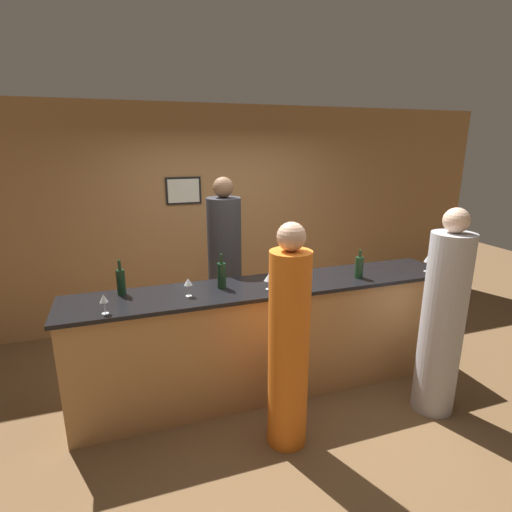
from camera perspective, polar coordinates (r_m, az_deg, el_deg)
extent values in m
plane|color=brown|center=(4.13, 1.83, -18.35)|extent=(14.00, 14.00, 0.00)
cube|color=#A37547|center=(5.32, -5.31, 5.75)|extent=(8.00, 0.06, 2.80)
cube|color=black|center=(5.14, -10.32, 9.16)|extent=(0.44, 0.02, 0.34)
cube|color=silver|center=(5.13, -10.30, 9.15)|extent=(0.39, 0.00, 0.29)
cube|color=#B27F4C|center=(3.87, 1.90, -11.89)|extent=(3.55, 0.55, 1.05)
cube|color=black|center=(3.65, 1.97, -4.32)|extent=(3.61, 0.61, 0.04)
cylinder|color=#2D2D33|center=(4.24, -4.42, -3.84)|extent=(0.35, 0.35, 1.80)
sphere|color=brown|center=(4.02, -4.72, 9.76)|extent=(0.21, 0.21, 0.21)
cylinder|color=#B2B2B7|center=(3.83, 25.03, -8.97)|extent=(0.36, 0.36, 1.62)
sphere|color=beige|center=(3.57, 26.71, 4.56)|extent=(0.21, 0.21, 0.21)
cylinder|color=orange|center=(3.12, 4.67, -13.50)|extent=(0.31, 0.31, 1.59)
sphere|color=tan|center=(2.80, 5.08, 2.77)|extent=(0.21, 0.21, 0.21)
cylinder|color=black|center=(3.55, -18.73, -3.57)|extent=(0.07, 0.07, 0.22)
cylinder|color=black|center=(3.51, -18.94, -1.23)|extent=(0.03, 0.03, 0.09)
cylinder|color=black|center=(3.53, -4.93, -2.80)|extent=(0.08, 0.08, 0.23)
cylinder|color=black|center=(3.48, -4.99, -0.38)|extent=(0.03, 0.03, 0.08)
cylinder|color=#19381E|center=(3.91, 14.52, -1.60)|extent=(0.08, 0.08, 0.20)
cylinder|color=#19381E|center=(3.87, 14.66, 0.33)|extent=(0.03, 0.03, 0.07)
cylinder|color=silver|center=(3.51, 1.78, -4.75)|extent=(0.05, 0.05, 0.00)
cylinder|color=silver|center=(3.50, 1.79, -4.13)|extent=(0.01, 0.01, 0.08)
cone|color=silver|center=(3.48, 1.80, -3.08)|extent=(0.08, 0.08, 0.06)
cylinder|color=silver|center=(3.23, -20.73, -7.69)|extent=(0.05, 0.05, 0.00)
cylinder|color=silver|center=(3.22, -20.81, -6.92)|extent=(0.01, 0.01, 0.09)
cone|color=silver|center=(3.19, -20.95, -5.66)|extent=(0.06, 0.06, 0.06)
cylinder|color=silver|center=(3.41, -9.58, -5.65)|extent=(0.05, 0.05, 0.00)
cylinder|color=silver|center=(3.39, -9.62, -4.87)|extent=(0.01, 0.01, 0.09)
cone|color=silver|center=(3.36, -9.68, -3.64)|extent=(0.07, 0.07, 0.06)
cylinder|color=silver|center=(3.60, 3.61, -4.27)|extent=(0.05, 0.05, 0.00)
cylinder|color=silver|center=(3.58, 3.62, -3.51)|extent=(0.01, 0.01, 0.10)
cone|color=silver|center=(3.55, 3.65, -2.17)|extent=(0.08, 0.08, 0.08)
cylinder|color=silver|center=(4.34, 23.15, -2.03)|extent=(0.05, 0.05, 0.00)
cylinder|color=silver|center=(4.33, 23.22, -1.39)|extent=(0.01, 0.01, 0.10)
cone|color=silver|center=(4.31, 23.34, -0.34)|extent=(0.07, 0.07, 0.07)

